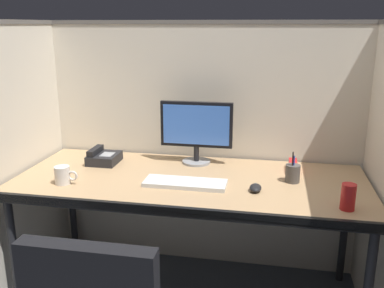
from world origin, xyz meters
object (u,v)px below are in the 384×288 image
(monitor_center, at_px, (196,128))
(pen_cup, at_px, (293,173))
(computer_mouse, at_px, (255,188))
(red_stapler, at_px, (293,166))
(keyboard_main, at_px, (185,183))
(coffee_mug, at_px, (63,175))
(desk, at_px, (190,187))
(soda_can, at_px, (348,197))
(desk_phone, at_px, (103,157))

(monitor_center, xyz_separation_m, pen_cup, (0.56, -0.22, -0.17))
(computer_mouse, distance_m, red_stapler, 0.40)
(keyboard_main, height_order, red_stapler, red_stapler)
(monitor_center, distance_m, pen_cup, 0.62)
(coffee_mug, bearing_deg, computer_mouse, 4.94)
(desk, height_order, coffee_mug, coffee_mug)
(desk, relative_size, soda_can, 15.57)
(computer_mouse, relative_size, pen_cup, 0.57)
(coffee_mug, height_order, soda_can, soda_can)
(coffee_mug, relative_size, red_stapler, 0.84)
(soda_can, bearing_deg, coffee_mug, 177.68)
(soda_can, distance_m, desk_phone, 1.41)
(computer_mouse, bearing_deg, coffee_mug, -175.06)
(desk_phone, bearing_deg, computer_mouse, -17.08)
(computer_mouse, relative_size, soda_can, 0.79)
(computer_mouse, bearing_deg, keyboard_main, 177.81)
(computer_mouse, relative_size, desk_phone, 0.51)
(keyboard_main, height_order, computer_mouse, computer_mouse)
(keyboard_main, xyz_separation_m, soda_can, (0.78, -0.16, 0.05))
(coffee_mug, relative_size, pen_cup, 0.74)
(monitor_center, bearing_deg, keyboard_main, -88.65)
(monitor_center, bearing_deg, coffee_mug, -142.81)
(monitor_center, height_order, red_stapler, monitor_center)
(coffee_mug, relative_size, desk_phone, 0.66)
(coffee_mug, height_order, pen_cup, pen_cup)
(keyboard_main, xyz_separation_m, coffee_mug, (-0.63, -0.10, 0.04))
(keyboard_main, height_order, coffee_mug, coffee_mug)
(coffee_mug, distance_m, desk_phone, 0.38)
(soda_can, bearing_deg, keyboard_main, 168.61)
(desk_phone, bearing_deg, keyboard_main, -25.71)
(monitor_center, distance_m, desk_phone, 0.59)
(keyboard_main, bearing_deg, pen_cup, 15.55)
(red_stapler, bearing_deg, keyboard_main, -149.06)
(keyboard_main, relative_size, pen_cup, 2.54)
(soda_can, relative_size, desk_phone, 0.64)
(keyboard_main, height_order, soda_can, soda_can)
(keyboard_main, bearing_deg, desk_phone, 154.29)
(desk, bearing_deg, monitor_center, 93.08)
(monitor_center, xyz_separation_m, soda_can, (0.79, -0.53, -0.15))
(red_stapler, bearing_deg, desk_phone, -176.70)
(desk_phone, bearing_deg, monitor_center, 10.58)
(soda_can, bearing_deg, desk, 162.02)
(coffee_mug, bearing_deg, monitor_center, 37.19)
(monitor_center, relative_size, keyboard_main, 1.00)
(desk, xyz_separation_m, computer_mouse, (0.36, -0.11, 0.07))
(desk, height_order, monitor_center, monitor_center)
(soda_can, xyz_separation_m, desk_phone, (-1.34, 0.43, -0.03))
(monitor_center, bearing_deg, desk_phone, -169.42)
(desk, distance_m, pen_cup, 0.56)
(monitor_center, height_order, pen_cup, monitor_center)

